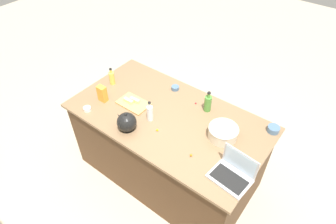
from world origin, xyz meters
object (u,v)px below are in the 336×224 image
Objects in this scene: candy_bag at (102,94)px; mixing_bowl_large at (223,132)px; cutting_board at (133,103)px; butter_stick_right at (128,101)px; ramekin_wide at (273,129)px; ramekin_small at (87,109)px; bottle_vinegar at (150,113)px; ramekin_medium at (175,88)px; butter_stick_left at (135,100)px; bottle_oil at (112,78)px; laptop at (233,173)px; bottle_olive at (208,103)px; kettle at (127,122)px.

mixing_bowl_large is at bearing -166.46° from candy_bag.
cutting_board is 2.85× the size of butter_stick_right.
ramekin_wide is (-1.30, -0.51, -0.01)m from butter_stick_right.
butter_stick_right reaches higher than ramekin_small.
mixing_bowl_large is at bearing -169.87° from butter_stick_right.
bottle_vinegar reaches higher than ramekin_medium.
butter_stick_left is at bearing -134.33° from butter_stick_right.
bottle_vinegar is 1.10× the size of bottle_oil.
mixing_bowl_large is 0.93m from butter_stick_left.
laptop reaches higher than ramekin_wide.
cutting_board is (0.63, 0.37, -0.08)m from bottle_olive.
ramekin_medium is 1.06m from ramekin_wide.
butter_stick_right is at bearing 10.13° from mixing_bowl_large.
laptop is 4.12× the size of ramekin_medium.
butter_stick_right reaches higher than ramekin_medium.
butter_stick_right is (0.04, 0.04, 0.00)m from butter_stick_left.
kettle is 1.25× the size of candy_bag.
butter_stick_right is 1.01× the size of ramekin_wide.
laptop reaches higher than butter_stick_right.
bottle_olive is at bearing -43.61° from laptop.
butter_stick_left is 0.47m from ramekin_small.
ramekin_medium is at bearing -9.30° from bottle_olive.
mixing_bowl_large is 2.41× the size of butter_stick_left.
butter_stick_left is at bearing -17.80° from bottle_vinegar.
bottle_oil is 1.07m from bottle_olive.
bottle_olive is 0.45m from ramekin_medium.
candy_bag is at bearing 116.35° from bottle_oil.
butter_stick_left is (0.18, -0.31, -0.04)m from kettle.
bottle_olive is 2.76× the size of ramekin_medium.
candy_bag is (0.28, 0.14, 0.08)m from cutting_board.
candy_bag reaches higher than ramekin_wide.
laptop reaches higher than bottle_oil.
kettle is (0.09, 0.22, -0.01)m from bottle_vinegar.
kettle is 1.94× the size of butter_stick_left.
candy_bag is (1.21, 0.29, 0.02)m from mixing_bowl_large.
bottle_oil is 0.43m from cutting_board.
bottle_vinegar reaches higher than candy_bag.
ramekin_small is (1.22, 0.49, -0.04)m from mixing_bowl_large.
ramekin_medium is at bearing -80.77° from bottle_vinegar.
cutting_board is at bearing -13.45° from bottle_vinegar.
kettle is at bearing 146.19° from bottle_oil.
ramekin_small is 1.76m from ramekin_wide.
butter_stick_left is 1.01× the size of ramekin_wide.
cutting_board is at bearing 91.00° from butter_stick_left.
bottle_oil is at bearing 1.54° from mixing_bowl_large.
ramekin_medium is at bearing -129.06° from candy_bag.
cutting_board is at bearing -7.89° from laptop.
ramekin_medium is at bearing -121.77° from ramekin_small.
bottle_oil reaches higher than ramekin_wide.
ramekin_medium is (-0.23, -0.47, -0.02)m from butter_stick_right.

